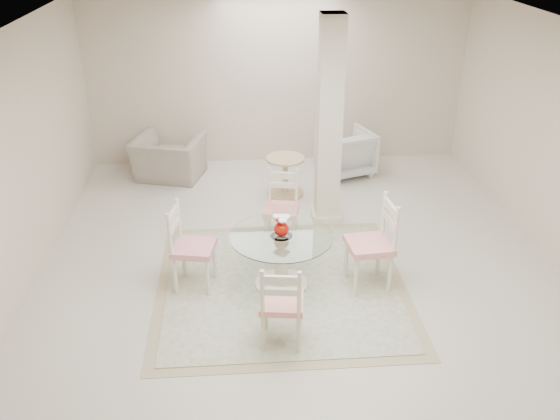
{
  "coord_description": "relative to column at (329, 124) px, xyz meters",
  "views": [
    {
      "loc": [
        -0.67,
        -5.79,
        3.76
      ],
      "look_at": [
        -0.23,
        -0.08,
        0.85
      ],
      "focal_mm": 38.0,
      "sensor_mm": 36.0,
      "label": 1
    }
  ],
  "objects": [
    {
      "name": "dining_chair_south",
      "position": [
        -0.81,
        -2.59,
        -0.82
      ],
      "size": [
        0.46,
        0.46,
        1.01
      ],
      "rotation": [
        0.0,
        0.0,
        3.01
      ],
      "color": "beige",
      "rests_on": "ground"
    },
    {
      "name": "dining_table",
      "position": [
        -0.73,
        -1.58,
        -1.02
      ],
      "size": [
        1.12,
        1.12,
        0.64
      ],
      "rotation": [
        0.0,
        0.0,
        -0.07
      ],
      "color": "#F8E7CC",
      "rests_on": "ground"
    },
    {
      "name": "dining_chair_east",
      "position": [
        0.29,
        -1.64,
        -0.74
      ],
      "size": [
        0.51,
        0.51,
        1.16
      ],
      "rotation": [
        0.0,
        0.0,
        -1.47
      ],
      "color": "#F2E4C7",
      "rests_on": "ground"
    },
    {
      "name": "armchair_white",
      "position": [
        0.53,
        1.52,
        -0.99
      ],
      "size": [
        0.96,
        0.98,
        0.71
      ],
      "primitive_type": "imported",
      "rotation": [
        0.0,
        0.0,
        3.46
      ],
      "color": "silver",
      "rests_on": "ground"
    },
    {
      "name": "room_shell",
      "position": [
        -0.5,
        -1.3,
        0.51
      ],
      "size": [
        6.02,
        7.02,
        2.71
      ],
      "color": "beige",
      "rests_on": "ground"
    },
    {
      "name": "red_vase",
      "position": [
        -0.73,
        -1.58,
        -0.58
      ],
      "size": [
        0.19,
        0.18,
        0.25
      ],
      "color": "#AC0F05",
      "rests_on": "dining_table"
    },
    {
      "name": "area_rug",
      "position": [
        -0.73,
        -1.58,
        -1.34
      ],
      "size": [
        2.77,
        2.77,
        0.02
      ],
      "color": "tan",
      "rests_on": "ground"
    },
    {
      "name": "side_table",
      "position": [
        -0.49,
        0.81,
        -1.08
      ],
      "size": [
        0.56,
        0.56,
        0.58
      ],
      "color": "#CEB57F",
      "rests_on": "ground"
    },
    {
      "name": "recliner_taupe",
      "position": [
        -2.24,
        1.57,
        -1.02
      ],
      "size": [
        1.21,
        1.12,
        0.66
      ],
      "primitive_type": "imported",
      "rotation": [
        0.0,
        0.0,
        2.87
      ],
      "color": "#A29486",
      "rests_on": "ground"
    },
    {
      "name": "dining_chair_west",
      "position": [
        -1.75,
        -1.49,
        -0.78
      ],
      "size": [
        0.51,
        0.51,
        1.09
      ],
      "rotation": [
        0.0,
        0.0,
        1.39
      ],
      "color": "#F1E2C6",
      "rests_on": "ground"
    },
    {
      "name": "ground",
      "position": [
        -0.5,
        -1.3,
        -1.35
      ],
      "size": [
        7.0,
        7.0,
        0.0
      ],
      "primitive_type": "plane",
      "color": "beige",
      "rests_on": "ground"
    },
    {
      "name": "column",
      "position": [
        0.0,
        0.0,
        0.0
      ],
      "size": [
        0.3,
        0.3,
        2.7
      ],
      "primitive_type": "cube",
      "color": "beige",
      "rests_on": "ground"
    },
    {
      "name": "dining_chair_north",
      "position": [
        -0.65,
        -0.56,
        -0.8
      ],
      "size": [
        0.49,
        0.49,
        1.04
      ],
      "rotation": [
        0.0,
        0.0,
        -0.2
      ],
      "color": "beige",
      "rests_on": "ground"
    }
  ]
}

